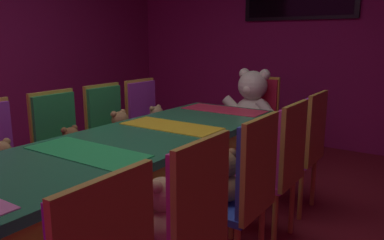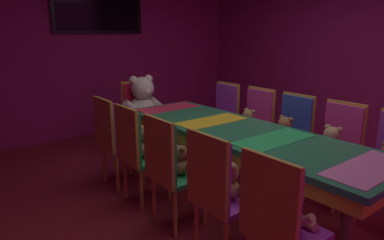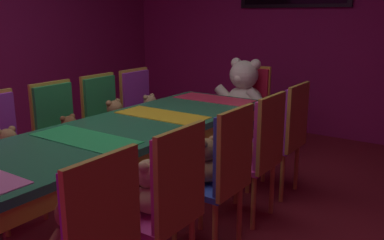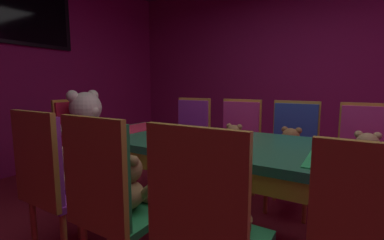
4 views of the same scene
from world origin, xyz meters
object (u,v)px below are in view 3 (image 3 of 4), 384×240
banquet_table (128,137)px  chair_right_3 (261,146)px  teddy_left_4 (151,110)px  chair_right_1 (169,196)px  teddy_left_2 (70,133)px  teddy_right_0 (72,230)px  teddy_right_2 (205,163)px  chair_right_0 (93,237)px  teddy_right_3 (243,144)px  chair_left_2 (59,127)px  throne_chair (250,101)px  chair_right_2 (224,167)px  teddy_left_3 (116,118)px  teddy_left_1 (9,149)px  chair_left_4 (140,106)px  chair_left_3 (105,115)px  chair_right_4 (288,129)px  king_teddy_bear (243,92)px  teddy_right_1 (148,190)px

banquet_table → chair_right_3: (0.83, 0.53, -0.06)m
teddy_left_4 → chair_right_1: (1.50, -1.63, 0.02)m
chair_right_1 → teddy_left_2: bearing=-21.1°
teddy_right_0 → teddy_right_2: 1.09m
chair_right_0 → teddy_right_3: (-0.12, 1.62, -0.01)m
chair_left_2 → teddy_right_3: size_ratio=3.15×
teddy_left_2 → chair_right_1: (1.50, -0.58, 0.02)m
throne_chair → banquet_table: bearing=-0.0°
teddy_left_4 → chair_right_2: size_ratio=0.30×
teddy_right_3 → teddy_left_3: bearing=-1.3°
chair_left_2 → teddy_right_0: size_ratio=3.18×
teddy_left_1 → teddy_right_2: size_ratio=0.93×
teddy_left_1 → chair_left_4: 1.63m
chair_left_3 → chair_right_1: bearing=-34.1°
chair_left_4 → chair_right_1: size_ratio=1.00×
teddy_right_2 → teddy_left_3: bearing=-22.4°
teddy_right_2 → teddy_left_4: bearing=-38.1°
banquet_table → teddy_left_3: size_ratio=8.87×
chair_right_2 → teddy_left_4: bearing=-35.3°
chair_right_4 → teddy_right_3: bearing=77.4°
teddy_left_4 → throne_chair: throne_chair is taller
banquet_table → teddy_left_2: (-0.68, 0.02, -0.08)m
chair_right_0 → king_teddy_bear: king_teddy_bear is taller
chair_left_2 → chair_left_4: (0.00, 1.05, 0.00)m
teddy_left_1 → throne_chair: size_ratio=0.31×
chair_left_4 → chair_right_1: same height
teddy_left_4 → chair_right_4: (1.50, 0.03, 0.02)m
chair_right_0 → chair_right_4: same height
teddy_right_0 → chair_right_3: size_ratio=0.31×
chair_left_3 → chair_right_1: (1.65, -1.12, 0.00)m
teddy_right_2 → king_teddy_bear: (-0.69, 1.82, 0.13)m
chair_right_0 → chair_left_2: bearing=-34.1°
chair_right_0 → chair_left_4: bearing=-52.8°
banquet_table → teddy_left_1: size_ratio=9.54×
teddy_left_3 → chair_right_3: bearing=-1.2°
chair_left_4 → chair_left_3: bearing=-90.5°
teddy_left_2 → chair_right_3: size_ratio=0.28×
chair_left_2 → chair_right_3: 1.74m
chair_right_1 → throne_chair: size_ratio=1.00×
chair_right_1 → chair_right_2: (0.01, 0.55, 0.00)m
chair_left_4 → teddy_right_0: size_ratio=3.18×
teddy_left_2 → chair_right_0: (1.50, -1.11, 0.02)m
throne_chair → teddy_right_1: bearing=14.9°
chair_right_0 → chair_right_1: size_ratio=1.00×
teddy_right_2 → throne_chair: size_ratio=0.33×
teddy_right_3 → king_teddy_bear: (-0.69, 1.28, 0.14)m
king_teddy_bear → teddy_left_1: bearing=-15.6°
chair_left_2 → chair_right_0: size_ratio=1.00×
chair_right_3 → chair_left_4: bearing=-18.0°
teddy_left_4 → king_teddy_bear: 1.02m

